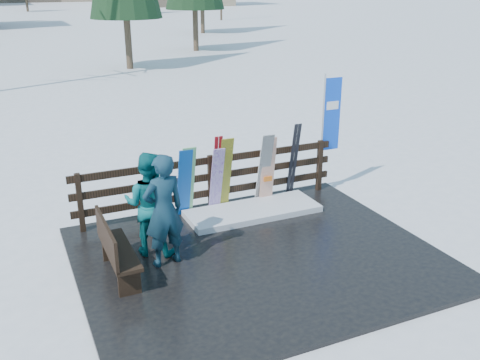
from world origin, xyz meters
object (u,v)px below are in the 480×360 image
snowboard_1 (188,182)px  snowboard_5 (268,170)px  person_back (149,204)px  snowboard_4 (264,169)px  person_front (164,211)px  bench (114,248)px  snowboard_3 (217,180)px  snowboard_0 (184,183)px  snowboard_2 (225,174)px  rental_flag (330,119)px

snowboard_1 → snowboard_5: size_ratio=1.05×
snowboard_1 → snowboard_5: 1.76m
snowboard_5 → person_back: bearing=-158.3°
snowboard_4 → person_front: (-2.63, -1.61, 0.18)m
bench → person_back: size_ratio=0.83×
snowboard_4 → person_front: person_front is taller
snowboard_3 → snowboard_4: size_ratio=0.91×
snowboard_0 → snowboard_2: bearing=-0.0°
bench → snowboard_2: bearing=33.3°
snowboard_1 → snowboard_3: 0.61m
snowboard_0 → snowboard_2: size_ratio=0.93×
snowboard_1 → snowboard_4: (1.68, 0.00, 0.02)m
snowboard_0 → snowboard_4: 1.75m
snowboard_3 → rental_flag: rental_flag is taller
bench → person_back: bearing=38.3°
bench → snowboard_4: (3.48, 1.71, 0.26)m
snowboard_0 → person_back: (-0.99, -1.12, 0.18)m
snowboard_3 → person_back: size_ratio=0.79×
rental_flag → person_back: 4.72m
snowboard_2 → person_back: bearing=-148.8°
bench → snowboard_2: snowboard_2 is taller
snowboard_3 → person_front: 2.26m
snowboard_4 → rental_flag: bearing=8.9°
bench → snowboard_2: 3.12m
snowboard_2 → rental_flag: size_ratio=0.62×
snowboard_0 → snowboard_1: size_ratio=0.98×
bench → snowboard_3: 2.96m
snowboard_2 → snowboard_5: bearing=0.0°
snowboard_2 → rental_flag: rental_flag is taller
snowboard_1 → snowboard_4: size_ratio=0.98×
rental_flag → snowboard_5: bearing=-170.6°
bench → person_back: 1.03m
snowboard_1 → snowboard_5: snowboard_1 is taller
snowboard_4 → rental_flag: (1.72, 0.27, 0.83)m
snowboard_2 → bench: bearing=-146.7°
snowboard_1 → rental_flag: bearing=4.5°
person_front → person_back: person_front is taller
snowboard_1 → person_back: (-1.06, -1.12, 0.16)m
rental_flag → snowboard_2: bearing=-174.1°
bench → snowboard_3: (2.42, 1.71, 0.18)m
snowboard_4 → person_back: bearing=-157.7°
snowboard_0 → snowboard_5: snowboard_0 is taller
snowboard_0 → snowboard_5: bearing=-0.0°
rental_flag → person_back: size_ratio=1.43×
person_back → snowboard_5: bearing=-127.0°
person_front → snowboard_3: bearing=-143.8°
snowboard_1 → person_back: bearing=-133.4°
bench → snowboard_1: (1.81, 1.71, 0.24)m
rental_flag → person_front: rental_flag is taller
bench → snowboard_1: bearing=43.4°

